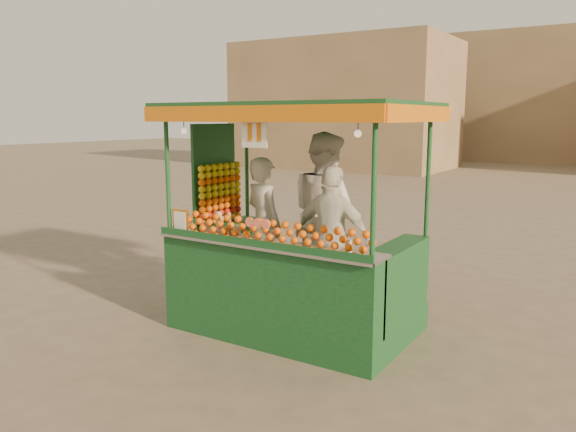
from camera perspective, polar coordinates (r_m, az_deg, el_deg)
The scene contains 7 objects.
ground at distance 6.94m, azimuth -1.33°, elevation -10.40°, with size 90.00×90.00×0.00m, color brown.
building_left at distance 28.39m, azimuth 5.86°, elevation 11.05°, with size 10.00×6.00×6.00m, color #9E7F5A.
building_center at distance 35.89m, azimuth 23.55°, elevation 10.85°, with size 14.00×7.00×7.00m, color #9E7F5A.
juice_cart at distance 6.37m, azimuth -0.26°, elevation -4.36°, with size 2.83×1.83×2.57m.
vendor_left at distance 6.94m, azimuth -2.46°, elevation -0.80°, with size 0.70×0.59×1.64m.
vendor_middle at distance 6.85m, azimuth 3.81°, elevation 0.34°, with size 1.19×1.12×1.95m.
vendor_right at distance 6.27m, azimuth 4.50°, elevation -2.19°, with size 0.94×0.40×1.60m.
Camera 1 is at (3.59, -5.43, 2.41)m, focal length 35.17 mm.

